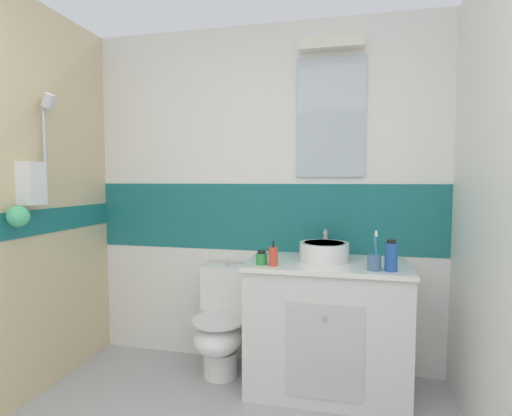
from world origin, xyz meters
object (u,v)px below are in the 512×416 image
object	(u,v)px
toothbrush_cup	(374,261)
toilet	(222,324)
hair_gel_jar	(261,258)
soap_dispenser	(273,256)
mouthwash_bottle	(391,256)
sink_basin	(324,251)

from	to	relation	value
toothbrush_cup	toilet	bearing A→B (deg)	167.42
toilet	toothbrush_cup	world-z (taller)	toothbrush_cup
toilet	hair_gel_jar	size ratio (longest dim) A/B	8.55
toilet	toothbrush_cup	size ratio (longest dim) A/B	3.28
toilet	hair_gel_jar	xyz separation A→B (m)	(0.33, -0.21, 0.54)
toilet	soap_dispenser	bearing A→B (deg)	-29.64
toothbrush_cup	soap_dispenser	xyz separation A→B (m)	(-0.60, -0.01, 0.01)
soap_dispenser	mouthwash_bottle	world-z (taller)	mouthwash_bottle
toilet	hair_gel_jar	world-z (taller)	hair_gel_jar
toothbrush_cup	hair_gel_jar	bearing A→B (deg)	179.09
sink_basin	hair_gel_jar	world-z (taller)	sink_basin
soap_dispenser	sink_basin	bearing A→B (deg)	37.79
sink_basin	hair_gel_jar	size ratio (longest dim) A/B	4.11
sink_basin	toothbrush_cup	world-z (taller)	toothbrush_cup
sink_basin	soap_dispenser	size ratio (longest dim) A/B	2.36
sink_basin	mouthwash_bottle	bearing A→B (deg)	-29.31
toilet	sink_basin	bearing A→B (deg)	-0.21
toilet	toothbrush_cup	bearing A→B (deg)	-12.58
hair_gel_jar	mouthwash_bottle	xyz separation A→B (m)	(0.77, -0.01, 0.05)
hair_gel_jar	mouthwash_bottle	distance (m)	0.77
sink_basin	toothbrush_cup	distance (m)	0.37
toilet	mouthwash_bottle	distance (m)	1.27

